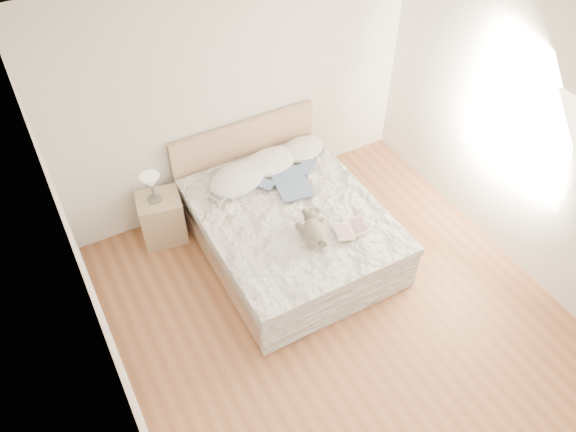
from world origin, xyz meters
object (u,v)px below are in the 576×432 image
object	(u,v)px
nightstand	(162,218)
table_lamp	(151,183)
childrens_book	(351,229)
bed	(288,226)
teddy_bear	(314,236)
photo_book	(224,195)

from	to	relation	value
nightstand	table_lamp	xyz separation A→B (m)	(-0.03, 0.00, 0.51)
nightstand	childrens_book	size ratio (longest dim) A/B	1.62
bed	teddy_bear	size ratio (longest dim) A/B	5.67
childrens_book	bed	bearing A→B (deg)	133.99
childrens_book	teddy_bear	xyz separation A→B (m)	(-0.37, 0.08, 0.02)
bed	table_lamp	size ratio (longest dim) A/B	6.65
table_lamp	photo_book	world-z (taller)	table_lamp
table_lamp	childrens_book	bearing A→B (deg)	-42.52
table_lamp	nightstand	bearing A→B (deg)	-2.88
table_lamp	childrens_book	distance (m)	2.05
nightstand	table_lamp	size ratio (longest dim) A/B	1.74
photo_book	teddy_bear	xyz separation A→B (m)	(0.50, -0.96, 0.02)
nightstand	teddy_bear	size ratio (longest dim) A/B	1.48
photo_book	teddy_bear	bearing A→B (deg)	-87.70
childrens_book	teddy_bear	world-z (taller)	teddy_bear
nightstand	photo_book	bearing A→B (deg)	-29.60
bed	nightstand	size ratio (longest dim) A/B	3.83
nightstand	teddy_bear	bearing A→B (deg)	-49.73
bed	nightstand	world-z (taller)	bed
table_lamp	photo_book	distance (m)	0.74
bed	table_lamp	bearing A→B (deg)	145.49
nightstand	photo_book	xyz separation A→B (m)	(0.60, -0.34, 0.35)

